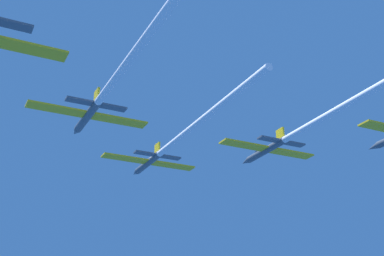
% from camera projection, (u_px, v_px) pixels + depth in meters
% --- Properties ---
extents(jet_lead, '(19.38, 52.34, 3.21)m').
position_uv_depth(jet_lead, '(175.00, 141.00, 95.63)').
color(jet_lead, '#4C5660').
extents(jet_left_wing, '(19.38, 52.40, 3.21)m').
position_uv_depth(jet_left_wing, '(114.00, 81.00, 73.61)').
color(jet_left_wing, '#4C5660').
extents(jet_right_wing, '(19.38, 54.43, 3.21)m').
position_uv_depth(jet_right_wing, '(314.00, 123.00, 86.88)').
color(jet_right_wing, '#4C5660').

